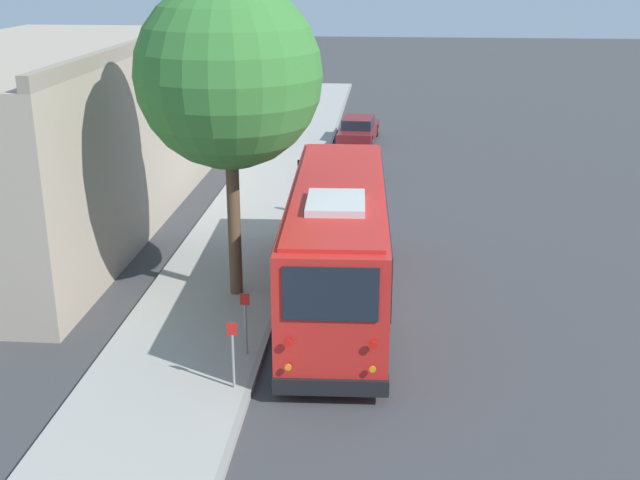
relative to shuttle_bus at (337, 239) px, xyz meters
name	(u,v)px	position (x,y,z in m)	size (l,w,h in m)	color
ground_plane	(354,304)	(0.11, -0.46, -1.90)	(160.00, 160.00, 0.00)	#3D3D3F
sidewalk_slab	(211,297)	(0.11, 3.49, -1.82)	(80.00, 3.67, 0.15)	#A3A099
curb_strip	(280,299)	(0.11, 1.59, -1.82)	(80.00, 0.14, 0.15)	gray
shuttle_bus	(337,239)	(0.00, 0.00, 0.00)	(10.69, 3.03, 3.54)	red
parked_sedan_blue	(342,164)	(13.44, 0.68, -1.31)	(4.60, 1.94, 1.27)	navy
parked_sedan_maroon	(358,130)	(20.74, 0.26, -1.30)	(4.79, 2.05, 1.29)	maroon
street_tree	(229,61)	(0.43, 2.81, 4.54)	(4.80, 4.80, 9.09)	brown
sign_post_near	(233,355)	(-4.88, 1.91, -0.96)	(0.06, 0.22, 1.53)	gray
sign_post_far	(246,323)	(-3.32, 1.91, -0.96)	(0.06, 0.22, 1.53)	gray
fire_hydrant	(296,201)	(7.94, 2.01, -1.35)	(0.22, 0.22, 0.81)	#99999E
building_backdrop	(39,136)	(6.79, 10.93, 1.15)	(19.35, 8.68, 6.48)	tan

